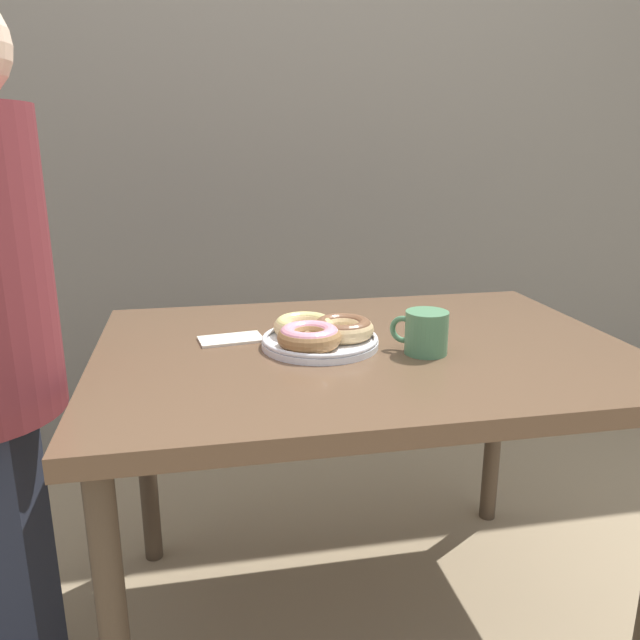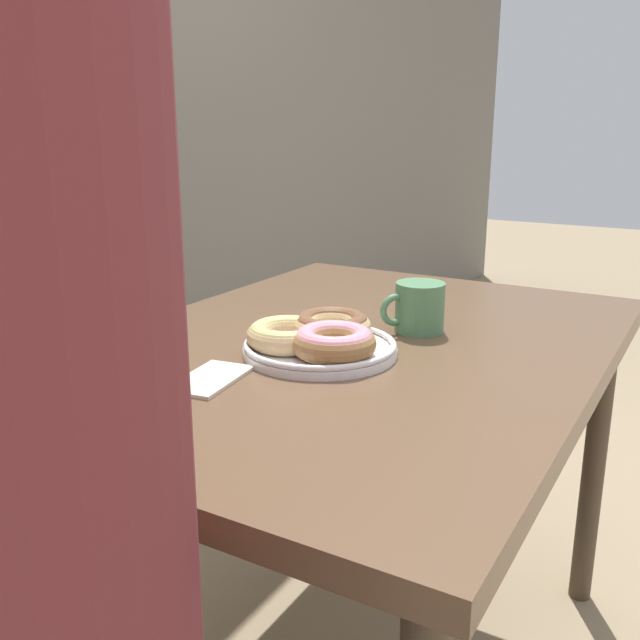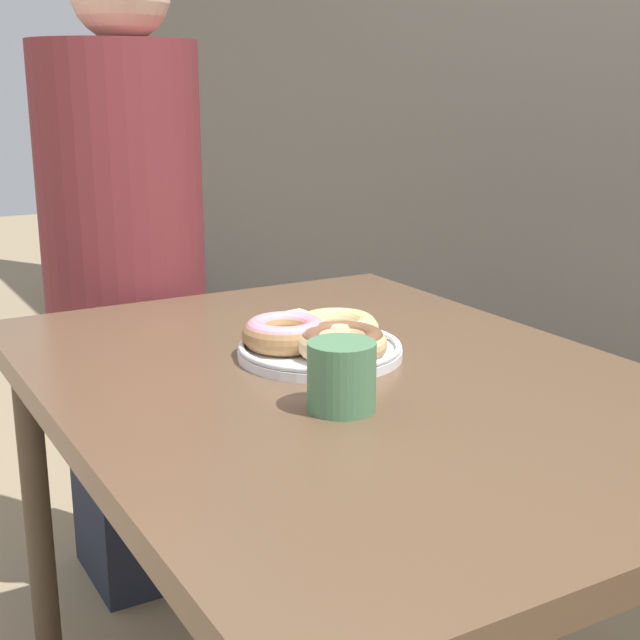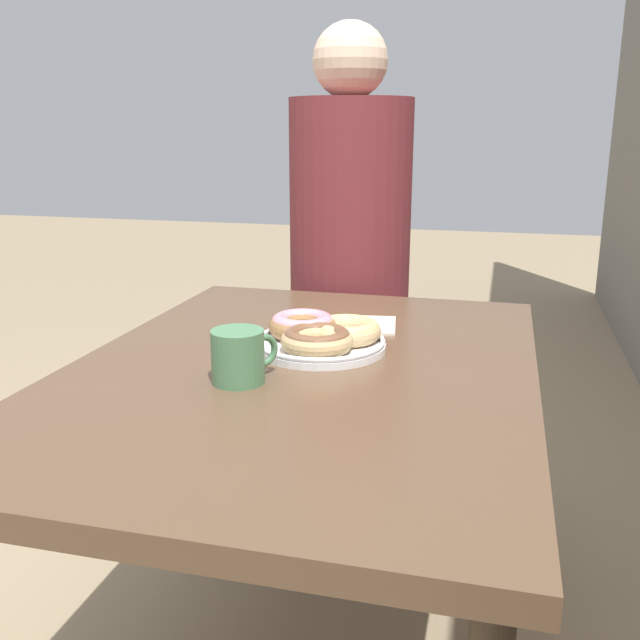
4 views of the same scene
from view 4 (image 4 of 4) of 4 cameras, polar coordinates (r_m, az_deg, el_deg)
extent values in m
cube|color=brown|center=(1.31, -1.43, -4.44)|extent=(1.16, 0.83, 0.04)
cylinder|color=#473828|center=(2.01, -7.15, -8.48)|extent=(0.05, 0.05, 0.69)
cylinder|color=#473828|center=(1.89, 13.79, -10.49)|extent=(0.05, 0.05, 0.69)
cylinder|color=white|center=(1.39, 0.00, -2.11)|extent=(0.26, 0.26, 0.01)
torus|color=white|center=(1.39, 0.00, -1.64)|extent=(0.25, 0.25, 0.01)
torus|color=#D6B27A|center=(1.33, -0.24, -1.68)|extent=(0.19, 0.19, 0.04)
torus|color=brown|center=(1.33, -0.24, -1.38)|extent=(0.18, 0.18, 0.03)
torus|color=#D6B27A|center=(1.40, 2.13, -0.89)|extent=(0.19, 0.19, 0.04)
torus|color=#E0D17F|center=(1.40, 2.13, -0.63)|extent=(0.18, 0.18, 0.03)
torus|color=#9E7042|center=(1.42, -1.40, -0.50)|extent=(0.19, 0.19, 0.04)
torus|color=pink|center=(1.42, -1.40, -0.20)|extent=(0.17, 0.17, 0.03)
cylinder|color=#4C7F56|center=(1.21, -6.58, -2.91)|extent=(0.09, 0.09, 0.09)
cylinder|color=#382114|center=(1.20, -6.64, -1.11)|extent=(0.07, 0.07, 0.00)
torus|color=#4C7F56|center=(1.24, -4.58, -2.46)|extent=(0.06, 0.05, 0.06)
cube|color=#232838|center=(2.22, 2.37, -6.31)|extent=(0.28, 0.20, 0.67)
cylinder|color=maroon|center=(2.02, 2.44, 9.50)|extent=(0.34, 0.34, 0.55)
sphere|color=beige|center=(1.97, 2.44, 20.06)|extent=(0.20, 0.20, 0.20)
cube|color=beige|center=(1.55, 4.62, -0.44)|extent=(0.15, 0.10, 0.01)
camera|label=1|loc=(2.22, -32.78, 13.12)|focal=35.00mm
camera|label=2|loc=(2.43, -7.48, 14.10)|focal=40.00mm
camera|label=3|loc=(1.00, -68.31, 5.46)|focal=50.00mm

